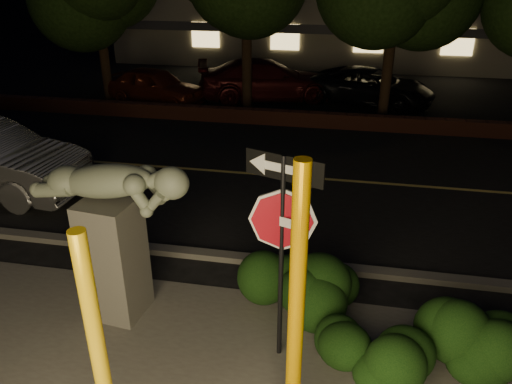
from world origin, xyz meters
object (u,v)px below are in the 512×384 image
sculpture (112,223)px  parked_car_darkred (267,80)px  yellow_pole_left (102,374)px  parked_car_dark (370,86)px  yellow_pole_right (296,314)px  parked_car_red (155,86)px  signpost (282,221)px

sculpture → parked_car_darkred: (0.13, 13.33, -0.89)m
yellow_pole_left → parked_car_dark: 16.48m
yellow_pole_left → parked_car_darkred: yellow_pole_left is taller
yellow_pole_right → sculpture: size_ratio=1.33×
parked_car_red → parked_car_darkred: parked_car_darkred is taller
signpost → parked_car_darkred: 14.09m
signpost → sculpture: 2.73m
yellow_pole_left → parked_car_darkred: size_ratio=0.60×
parked_car_darkred → signpost: bearing=173.9°
yellow_pole_left → signpost: size_ratio=1.03×
yellow_pole_left → signpost: yellow_pole_left is taller
yellow_pole_left → parked_car_red: yellow_pole_left is taller
yellow_pole_left → parked_car_dark: (2.92, 16.19, -0.94)m
parked_car_darkred → sculpture: bearing=163.1°
sculpture → yellow_pole_right: bearing=-23.5°
yellow_pole_right → signpost: size_ratio=1.15×
parked_car_dark → parked_car_red: bearing=117.1°
parked_car_red → parked_car_dark: (8.12, 1.48, -0.01)m
yellow_pole_left → parked_car_red: bearing=109.5°
signpost → parked_car_dark: signpost is taller
sculpture → parked_car_darkred: 13.36m
parked_car_red → yellow_pole_right: bearing=-137.0°
yellow_pole_right → parked_car_red: (-6.98, 13.70, -1.12)m
signpost → yellow_pole_left: bearing=-103.3°
parked_car_dark → parked_car_darkred: bearing=108.6°
yellow_pole_left → yellow_pole_right: yellow_pole_right is taller
yellow_pole_left → parked_car_red: size_ratio=0.80×
signpost → parked_car_red: signpost is taller
yellow_pole_left → yellow_pole_right: 2.06m
yellow_pole_left → sculpture: bearing=113.4°
parked_car_darkred → yellow_pole_right: bearing=174.3°
yellow_pole_left → parked_car_darkred: bearing=93.8°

